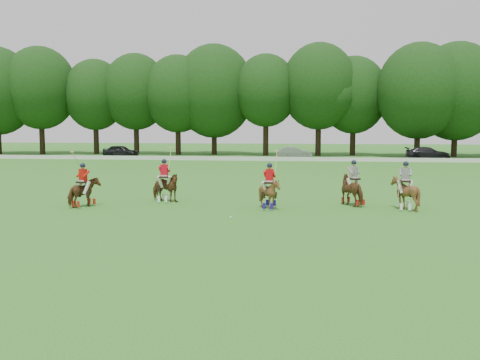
# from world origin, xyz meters

# --- Properties ---
(ground) EXTENTS (180.00, 180.00, 0.00)m
(ground) POSITION_xyz_m (0.00, 0.00, 0.00)
(ground) COLOR #29681D
(ground) RESTS_ON ground
(tree_line) EXTENTS (117.98, 14.32, 14.75)m
(tree_line) POSITION_xyz_m (0.26, 48.05, 8.23)
(tree_line) COLOR black
(tree_line) RESTS_ON ground
(boundary_rail) EXTENTS (120.00, 0.10, 0.44)m
(boundary_rail) POSITION_xyz_m (0.00, 38.00, 0.22)
(boundary_rail) COLOR white
(boundary_rail) RESTS_ON ground
(car_left) EXTENTS (4.46, 2.13, 1.47)m
(car_left) POSITION_xyz_m (-17.37, 42.50, 0.74)
(car_left) COLOR black
(car_left) RESTS_ON ground
(car_mid) EXTENTS (4.21, 2.10, 1.32)m
(car_mid) POSITION_xyz_m (3.73, 42.50, 0.66)
(car_mid) COLOR gray
(car_mid) RESTS_ON ground
(car_right) EXTENTS (4.98, 2.17, 1.43)m
(car_right) POSITION_xyz_m (18.87, 42.50, 0.71)
(car_right) COLOR black
(car_right) RESTS_ON ground
(polo_red_a) EXTENTS (1.36, 1.83, 2.68)m
(polo_red_a) POSITION_xyz_m (-5.66, 4.07, 0.76)
(polo_red_a) COLOR #4E2A14
(polo_red_a) RESTS_ON ground
(polo_red_b) EXTENTS (1.55, 1.35, 2.76)m
(polo_red_b) POSITION_xyz_m (-2.21, 6.21, 0.78)
(polo_red_b) COLOR #4E2A14
(polo_red_b) RESTS_ON ground
(polo_red_c) EXTENTS (1.26, 1.40, 2.72)m
(polo_red_c) POSITION_xyz_m (3.33, 4.54, 0.77)
(polo_red_c) COLOR #4E2A14
(polo_red_c) RESTS_ON ground
(polo_stripe_a) EXTENTS (1.72, 1.96, 2.25)m
(polo_stripe_a) POSITION_xyz_m (7.37, 6.14, 0.81)
(polo_stripe_a) COLOR #4E2A14
(polo_stripe_a) RESTS_ON ground
(polo_stripe_b) EXTENTS (1.40, 1.54, 2.28)m
(polo_stripe_b) POSITION_xyz_m (9.66, 5.10, 0.82)
(polo_stripe_b) COLOR #4E2A14
(polo_stripe_b) RESTS_ON ground
(polo_ball) EXTENTS (0.09, 0.09, 0.09)m
(polo_ball) POSITION_xyz_m (1.85, 1.79, 0.04)
(polo_ball) COLOR white
(polo_ball) RESTS_ON ground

